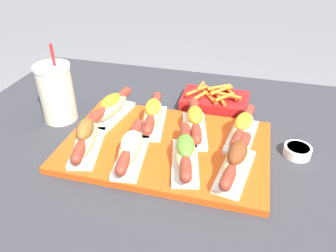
% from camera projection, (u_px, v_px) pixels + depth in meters
% --- Properties ---
extents(patio_table, '(1.28, 0.94, 0.72)m').
position_uv_depth(patio_table, '(172.00, 231.00, 1.07)').
color(patio_table, '#333338').
rests_on(patio_table, ground_plane).
extents(serving_tray, '(0.52, 0.34, 0.02)m').
position_uv_depth(serving_tray, '(166.00, 146.00, 0.84)').
color(serving_tray, '#CC4C14').
rests_on(serving_tray, patio_table).
extents(hot_dog_0, '(0.10, 0.20, 0.08)m').
position_uv_depth(hot_dog_0, '(86.00, 137.00, 0.80)').
color(hot_dog_0, white).
rests_on(hot_dog_0, serving_tray).
extents(hot_dog_1, '(0.08, 0.21, 0.06)m').
position_uv_depth(hot_dog_1, '(131.00, 148.00, 0.77)').
color(hot_dog_1, white).
rests_on(hot_dog_1, serving_tray).
extents(hot_dog_2, '(0.10, 0.20, 0.07)m').
position_uv_depth(hot_dog_2, '(185.00, 153.00, 0.75)').
color(hot_dog_2, white).
rests_on(hot_dog_2, serving_tray).
extents(hot_dog_3, '(0.09, 0.21, 0.08)m').
position_uv_depth(hot_dog_3, '(236.00, 161.00, 0.72)').
color(hot_dog_3, white).
rests_on(hot_dog_3, serving_tray).
extents(hot_dog_4, '(0.08, 0.21, 0.07)m').
position_uv_depth(hot_dog_4, '(111.00, 107.00, 0.93)').
color(hot_dog_4, white).
rests_on(hot_dog_4, serving_tray).
extents(hot_dog_5, '(0.09, 0.21, 0.07)m').
position_uv_depth(hot_dog_5, '(153.00, 114.00, 0.89)').
color(hot_dog_5, white).
rests_on(hot_dog_5, serving_tray).
extents(hot_dog_6, '(0.10, 0.20, 0.07)m').
position_uv_depth(hot_dog_6, '(195.00, 122.00, 0.86)').
color(hot_dog_6, white).
rests_on(hot_dog_6, serving_tray).
extents(hot_dog_7, '(0.08, 0.21, 0.07)m').
position_uv_depth(hot_dog_7, '(243.00, 128.00, 0.84)').
color(hot_dog_7, white).
rests_on(hot_dog_7, serving_tray).
extents(sauce_bowl, '(0.07, 0.07, 0.03)m').
position_uv_depth(sauce_bowl, '(297.00, 151.00, 0.82)').
color(sauce_bowl, silver).
rests_on(sauce_bowl, patio_table).
extents(drink_cup, '(0.10, 0.10, 0.23)m').
position_uv_depth(drink_cup, '(57.00, 93.00, 0.93)').
color(drink_cup, beige).
rests_on(drink_cup, patio_table).
extents(fries_basket, '(0.20, 0.14, 0.06)m').
position_uv_depth(fries_basket, '(215.00, 100.00, 1.02)').
color(fries_basket, '#B21919').
rests_on(fries_basket, patio_table).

